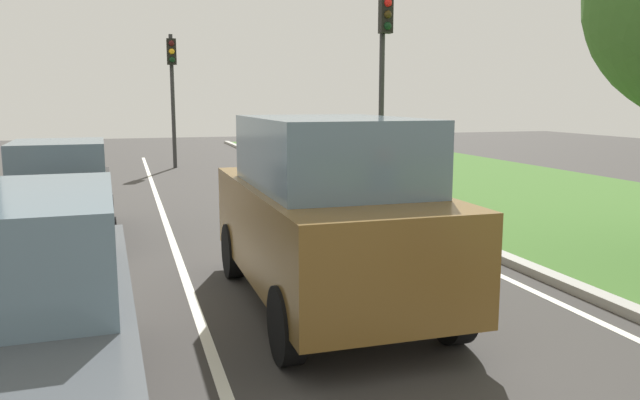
{
  "coord_description": "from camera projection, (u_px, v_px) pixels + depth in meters",
  "views": [
    {
      "loc": [
        -1.42,
        2.22,
        2.49
      ],
      "look_at": [
        0.95,
        9.83,
        1.2
      ],
      "focal_mm": 35.24,
      "sensor_mm": 36.0,
      "label": 1
    }
  ],
  "objects": [
    {
      "name": "grass_verge_right",
      "position": [
        580.0,
        207.0,
        14.41
      ],
      "size": [
        9.0,
        48.0,
        0.06
      ],
      "primitive_type": "cube",
      "color": "#3D6628",
      "rests_on": "ground"
    },
    {
      "name": "curb_right",
      "position": [
        405.0,
        216.0,
        13.11
      ],
      "size": [
        0.24,
        48.0,
        0.12
      ],
      "primitive_type": "cube",
      "color": "#9E9B93",
      "rests_on": "ground"
    },
    {
      "name": "ground_plane",
      "position": [
        207.0,
        231.0,
        11.92
      ],
      "size": [
        60.0,
        60.0,
        0.0
      ],
      "primitive_type": "plane",
      "color": "#383533"
    },
    {
      "name": "car_hatchback_far",
      "position": [
        62.0,
        192.0,
        10.93
      ],
      "size": [
        1.83,
        3.75,
        1.78
      ],
      "rotation": [
        0.0,
        0.0,
        0.03
      ],
      "color": "black",
      "rests_on": "ground"
    },
    {
      "name": "traffic_light_near_right",
      "position": [
        384.0,
        57.0,
        16.13
      ],
      "size": [
        0.32,
        0.5,
        5.22
      ],
      "color": "#2D2D2D",
      "rests_on": "ground"
    },
    {
      "name": "lane_line_center",
      "position": [
        170.0,
        233.0,
        11.71
      ],
      "size": [
        0.12,
        32.0,
        0.01
      ],
      "primitive_type": "cube",
      "color": "silver",
      "rests_on": "ground"
    },
    {
      "name": "lane_line_right_edge",
      "position": [
        382.0,
        220.0,
        12.97
      ],
      "size": [
        0.12,
        32.0,
        0.01
      ],
      "primitive_type": "cube",
      "color": "silver",
      "rests_on": "ground"
    },
    {
      "name": "car_suv_ahead",
      "position": [
        327.0,
        211.0,
        7.45
      ],
      "size": [
        1.97,
        4.5,
        2.28
      ],
      "rotation": [
        0.0,
        0.0,
        -0.0
      ],
      "color": "brown",
      "rests_on": "ground"
    },
    {
      "name": "car_sedan_left_lane",
      "position": [
        3.0,
        323.0,
        4.44
      ],
      "size": [
        1.94,
        4.35,
        1.86
      ],
      "rotation": [
        0.0,
        0.0,
        0.03
      ],
      "color": "#474C51",
      "rests_on": "ground"
    },
    {
      "name": "traffic_light_far_median",
      "position": [
        172.0,
        77.0,
        22.28
      ],
      "size": [
        0.32,
        0.5,
        4.74
      ],
      "color": "#2D2D2D",
      "rests_on": "ground"
    }
  ]
}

